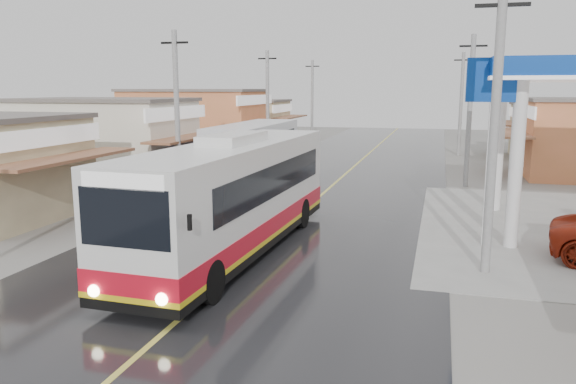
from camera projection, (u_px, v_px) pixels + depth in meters
name	position (u px, v px, depth m)	size (l,w,h in m)	color
ground	(254.00, 254.00, 17.97)	(120.00, 120.00, 0.00)	slate
road	(338.00, 181.00, 32.20)	(12.00, 90.00, 0.02)	black
centre_line	(338.00, 181.00, 32.19)	(0.15, 90.00, 0.01)	#D8CC4C
shopfronts_left	(158.00, 166.00, 38.40)	(11.00, 44.00, 5.20)	tan
utility_poles_left	(230.00, 174.00, 34.96)	(1.60, 50.00, 8.00)	gray
utility_poles_right	(465.00, 187.00, 30.39)	(1.60, 36.00, 8.00)	gray
coach_bus	(235.00, 196.00, 17.85)	(3.20, 12.35, 3.83)	silver
second_bus	(254.00, 151.00, 31.73)	(2.78, 9.87, 3.27)	silver
cyclist	(213.00, 201.00, 22.97)	(0.76, 1.96, 2.08)	black
tricycle_near	(123.00, 178.00, 26.63)	(1.89, 2.39, 1.82)	#26262D
tricycle_far	(182.00, 164.00, 31.75)	(2.15, 2.64, 1.74)	#26262D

